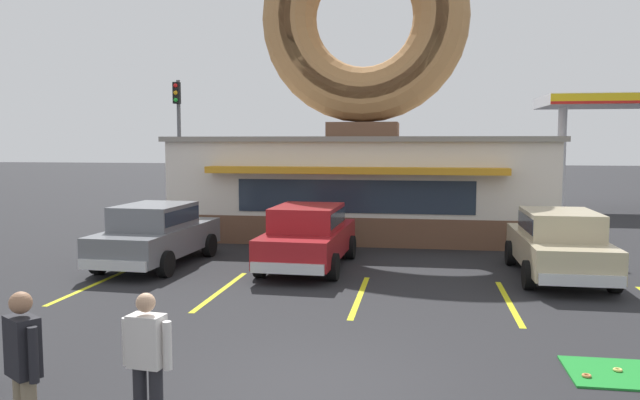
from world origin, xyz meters
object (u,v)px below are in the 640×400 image
car_champagne (559,241)px  trash_bin (549,236)px  car_red (308,234)px  traffic_light_pole (178,130)px  pedestrian_clipboard_woman (23,365)px  car_grey (156,232)px  pedestrian_leather_jacket_man (147,358)px

car_champagne → trash_bin: car_champagne is taller
car_red → traffic_light_pole: 12.80m
pedestrian_clipboard_woman → car_grey: bearing=106.3°
pedestrian_leather_jacket_man → traffic_light_pole: 20.80m
car_grey → trash_bin: car_grey is taller
car_champagne → traffic_light_pole: bearing=142.7°
car_grey → pedestrian_leather_jacket_man: car_grey is taller
car_champagne → pedestrian_leather_jacket_man: (-6.12, -9.01, 0.00)m
car_grey → pedestrian_clipboard_woman: pedestrian_clipboard_woman is taller
pedestrian_leather_jacket_man → pedestrian_clipboard_woman: pedestrian_clipboard_woman is taller
car_red → car_champagne: bearing=-2.1°
car_red → pedestrian_leather_jacket_man: (-0.10, -9.23, 0.00)m
trash_bin → car_champagne: bearing=-97.8°
car_grey → car_red: same height
car_red → traffic_light_pole: (-7.44, 10.03, 2.84)m
car_grey → traffic_light_pole: 11.24m
car_champagne → car_red: same height
pedestrian_leather_jacket_man → car_champagne: bearing=55.8°
car_grey → trash_bin: bearing=18.6°
trash_bin → traffic_light_pole: traffic_light_pole is taller
car_grey → car_champagne: 9.97m
pedestrian_leather_jacket_man → trash_bin: 14.10m
car_grey → pedestrian_clipboard_woman: size_ratio=2.71×
car_grey → pedestrian_leather_jacket_man: size_ratio=2.91×
traffic_light_pole → car_red: bearing=-53.4°
car_red → pedestrian_clipboard_woman: 9.89m
car_champagne → trash_bin: bearing=82.2°
car_champagne → traffic_light_pole: size_ratio=0.79×
car_grey → pedestrian_leather_jacket_man: 9.74m
car_grey → car_red: size_ratio=1.00×
car_grey → car_red: bearing=4.1°
car_grey → traffic_light_pole: bearing=108.7°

